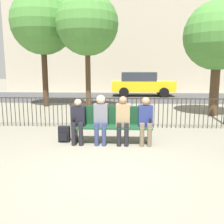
% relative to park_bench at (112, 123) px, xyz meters
% --- Properties ---
extents(ground_plane, '(80.00, 80.00, 0.00)m').
position_rel_park_bench_xyz_m(ground_plane, '(0.00, -1.81, -0.50)').
color(ground_plane, gray).
extents(park_bench, '(1.98, 0.45, 0.92)m').
position_rel_park_bench_xyz_m(park_bench, '(0.00, 0.00, 0.00)').
color(park_bench, '#194728').
rests_on(park_bench, ground).
extents(seated_person_0, '(0.34, 0.39, 1.12)m').
position_rel_park_bench_xyz_m(seated_person_0, '(-0.84, -0.14, 0.12)').
color(seated_person_0, black).
rests_on(seated_person_0, ground).
extents(seated_person_1, '(0.34, 0.39, 1.22)m').
position_rel_park_bench_xyz_m(seated_person_1, '(-0.27, -0.13, 0.19)').
color(seated_person_1, navy).
rests_on(seated_person_1, ground).
extents(seated_person_2, '(0.34, 0.39, 1.19)m').
position_rel_park_bench_xyz_m(seated_person_2, '(0.27, -0.13, 0.16)').
color(seated_person_2, black).
rests_on(seated_person_2, ground).
extents(seated_person_3, '(0.34, 0.39, 1.18)m').
position_rel_park_bench_xyz_m(seated_person_3, '(0.82, -0.13, 0.16)').
color(seated_person_3, brown).
rests_on(seated_person_3, ground).
extents(backpack, '(0.28, 0.22, 0.40)m').
position_rel_park_bench_xyz_m(backpack, '(-1.23, -0.00, -0.30)').
color(backpack, black).
rests_on(backpack, ground).
extents(fence_railing, '(9.01, 0.03, 0.95)m').
position_rel_park_bench_xyz_m(fence_railing, '(-0.02, 1.67, 0.06)').
color(fence_railing, '#2D2823').
rests_on(fence_railing, ground).
extents(tree_0, '(3.01, 3.01, 5.51)m').
position_rel_park_bench_xyz_m(tree_0, '(-3.61, 6.05, 3.49)').
color(tree_0, '#422D1E').
rests_on(tree_0, ground).
extents(tree_1, '(2.63, 2.63, 4.42)m').
position_rel_park_bench_xyz_m(tree_1, '(3.86, 3.97, 2.57)').
color(tree_1, '#4C3823').
rests_on(tree_1, ground).
extents(tree_2, '(2.70, 2.70, 5.10)m').
position_rel_park_bench_xyz_m(tree_2, '(-1.34, 5.05, 3.24)').
color(tree_2, '#4C3823').
rests_on(tree_2, ground).
extents(street_surface, '(24.00, 6.00, 0.01)m').
position_rel_park_bench_xyz_m(street_surface, '(0.00, 10.19, -0.50)').
color(street_surface, '#3D3D3F').
rests_on(street_surface, ground).
extents(parked_car_0, '(4.20, 1.94, 1.62)m').
position_rel_park_bench_xyz_m(parked_car_0, '(1.46, 11.09, 0.34)').
color(parked_car_0, yellow).
rests_on(parked_car_0, ground).
extents(building_facade, '(20.00, 6.00, 14.66)m').
position_rel_park_bench_xyz_m(building_facade, '(0.00, 18.19, 6.83)').
color(building_facade, '#B2A893').
rests_on(building_facade, ground).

